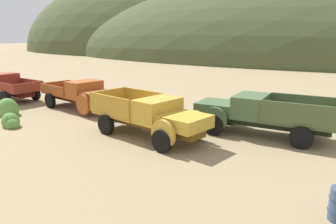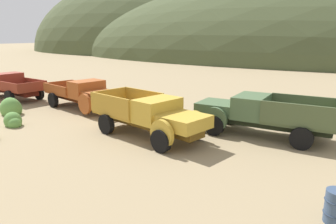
{
  "view_description": "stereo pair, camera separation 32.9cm",
  "coord_description": "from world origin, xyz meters",
  "px_view_note": "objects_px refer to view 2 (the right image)",
  "views": [
    {
      "loc": [
        18.33,
        -7.24,
        4.67
      ],
      "look_at": [
        11.41,
        5.69,
        1.12
      ],
      "focal_mm": 34.07,
      "sensor_mm": 36.0,
      "label": 1
    },
    {
      "loc": [
        18.62,
        -7.08,
        4.67
      ],
      "look_at": [
        11.41,
        5.69,
        1.12
      ],
      "focal_mm": 34.07,
      "sensor_mm": 36.0,
      "label": 2
    }
  ],
  "objects_px": {
    "truck_weathered_green": "(254,114)",
    "oil_drum_by_truck": "(336,207)",
    "truck_oxide_orange": "(86,94)",
    "truck_faded_yellow": "(155,117)",
    "truck_rust_red": "(8,85)"
  },
  "relations": [
    {
      "from": "truck_weathered_green",
      "to": "truck_rust_red",
      "type": "bearing_deg",
      "value": 1.14
    },
    {
      "from": "truck_oxide_orange",
      "to": "truck_weathered_green",
      "type": "bearing_deg",
      "value": 14.49
    },
    {
      "from": "truck_rust_red",
      "to": "truck_faded_yellow",
      "type": "xyz_separation_m",
      "value": [
        14.74,
        -2.8,
        0.03
      ]
    },
    {
      "from": "truck_weathered_green",
      "to": "oil_drum_by_truck",
      "type": "distance_m",
      "value": 7.51
    },
    {
      "from": "truck_oxide_orange",
      "to": "oil_drum_by_truck",
      "type": "distance_m",
      "value": 15.8
    },
    {
      "from": "truck_oxide_orange",
      "to": "truck_faded_yellow",
      "type": "relative_size",
      "value": 1.01
    },
    {
      "from": "truck_oxide_orange",
      "to": "truck_weathered_green",
      "type": "height_order",
      "value": "truck_weathered_green"
    },
    {
      "from": "truck_rust_red",
      "to": "truck_faded_yellow",
      "type": "height_order",
      "value": "truck_faded_yellow"
    },
    {
      "from": "truck_rust_red",
      "to": "truck_oxide_orange",
      "type": "distance_m",
      "value": 7.9
    },
    {
      "from": "truck_faded_yellow",
      "to": "oil_drum_by_truck",
      "type": "relative_size",
      "value": 7.25
    },
    {
      "from": "truck_faded_yellow",
      "to": "truck_weathered_green",
      "type": "distance_m",
      "value": 4.76
    },
    {
      "from": "truck_faded_yellow",
      "to": "truck_weathered_green",
      "type": "bearing_deg",
      "value": 50.81
    },
    {
      "from": "truck_weathered_green",
      "to": "oil_drum_by_truck",
      "type": "xyz_separation_m",
      "value": [
        3.81,
        -6.45,
        -0.58
      ]
    },
    {
      "from": "truck_oxide_orange",
      "to": "truck_weathered_green",
      "type": "xyz_separation_m",
      "value": [
        10.64,
        0.08,
        0.01
      ]
    },
    {
      "from": "truck_faded_yellow",
      "to": "oil_drum_by_truck",
      "type": "xyz_separation_m",
      "value": [
        7.61,
        -3.59,
        -0.58
      ]
    }
  ]
}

